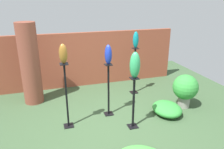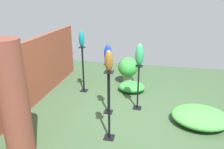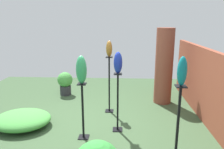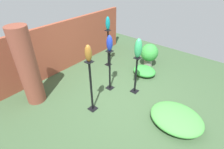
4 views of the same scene
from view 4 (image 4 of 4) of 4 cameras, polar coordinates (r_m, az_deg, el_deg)
The scene contains 14 objects.
ground_plane at distance 4.90m, azimuth 2.63°, elevation -7.45°, with size 8.00×8.00×0.00m, color #385133.
brick_wall_back at distance 6.02m, azimuth -16.18°, elevation 8.56°, with size 5.60×0.12×1.62m, color brown.
brick_pillar at distance 4.70m, azimuth -25.83°, elevation 2.12°, with size 0.47×0.47×2.04m, color brown.
pedestal_jade at distance 4.85m, azimuth 7.75°, elevation -0.80°, with size 0.20×0.20×1.10m.
pedestal_teal at distance 6.12m, azimuth -1.26°, elevation 8.10°, with size 0.20×0.20×1.29m.
pedestal_cobalt at distance 4.91m, azimuth -0.73°, elevation 0.77°, with size 0.20×0.20×1.21m.
pedestal_bronze at distance 4.17m, azimuth -6.79°, elevation -4.75°, with size 0.20×0.20×1.38m.
art_vase_jade at distance 4.43m, azimuth 8.57°, elevation 8.43°, with size 0.20×0.20×0.52m, color #2D9356.
art_vase_teal at distance 5.79m, azimuth -1.38°, elevation 16.36°, with size 0.16×0.14×0.44m, color #0F727A.
art_vase_cobalt at distance 4.50m, azimuth -0.81°, elevation 10.18°, with size 0.15×0.17×0.43m, color #192D9E.
art_vase_bronze at distance 3.68m, azimuth -7.74°, elevation 6.87°, with size 0.16×0.15×0.38m, color brown.
potted_plant_walkway_edge at distance 6.22m, azimuth 12.05°, elevation 6.76°, with size 0.61×0.61×0.83m.
foliage_bed_east at distance 4.38m, azimuth 20.27°, elevation -13.18°, with size 1.03×1.21×0.32m, color #479942.
foliage_bed_west at distance 5.86m, azimuth 10.52°, elevation 1.15°, with size 0.64×0.76×0.27m, color #338C38.
Camera 4 is at (-3.00, -2.21, 3.18)m, focal length 28.00 mm.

